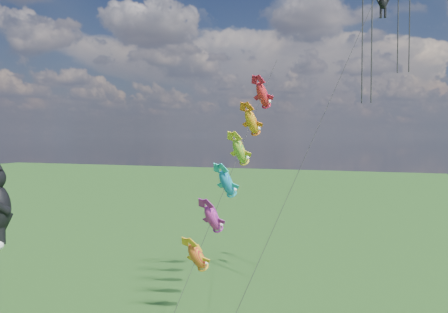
% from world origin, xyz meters
% --- Properties ---
extents(ground, '(300.00, 300.00, 0.00)m').
position_xyz_m(ground, '(0.00, 0.00, 0.00)').
color(ground, '#123E0F').
extents(fish_windsock_rig, '(2.50, 15.83, 18.17)m').
position_xyz_m(fish_windsock_rig, '(12.47, 3.67, 10.20)').
color(fish_windsock_rig, brown).
rests_on(fish_windsock_rig, ground).
extents(parafoil_rig, '(9.00, 15.66, 26.09)m').
position_xyz_m(parafoil_rig, '(21.40, 7.14, 20.40)').
color(parafoil_rig, brown).
rests_on(parafoil_rig, ground).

